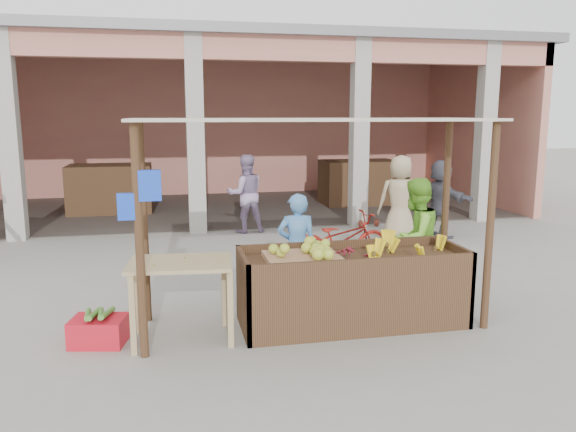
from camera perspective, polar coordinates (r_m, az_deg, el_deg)
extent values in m
plane|color=gray|center=(6.65, 2.29, -11.14)|extent=(60.00, 60.00, 0.00)
cube|color=tan|center=(17.47, -6.97, 8.80)|extent=(14.00, 0.20, 4.00)
cube|color=tan|center=(16.77, 18.46, 8.30)|extent=(0.20, 6.00, 4.00)
cube|color=tan|center=(11.82, -4.59, 16.67)|extent=(14.00, 0.30, 0.50)
cube|color=slate|center=(14.67, -6.11, 16.77)|extent=(14.40, 6.40, 0.20)
cube|color=#ACA79E|center=(12.02, -26.43, 7.18)|extent=(0.35, 0.35, 4.00)
cube|color=#ACA79E|center=(11.66, -9.39, 8.05)|extent=(0.35, 0.35, 4.00)
cube|color=#ACA79E|center=(12.33, 7.25, 8.21)|extent=(0.35, 0.35, 4.00)
cube|color=#ACA79E|center=(13.61, 19.39, 7.91)|extent=(0.35, 0.35, 4.00)
cube|color=#533321|center=(14.68, -17.58, 2.65)|extent=(2.00, 1.20, 1.20)
cube|color=#533321|center=(15.45, 7.19, 3.41)|extent=(2.00, 1.20, 1.20)
cube|color=#533321|center=(6.65, 6.53, -7.54)|extent=(2.60, 0.95, 0.80)
cylinder|color=#533321|center=(5.69, -14.85, -2.76)|extent=(0.09, 0.09, 2.35)
cylinder|color=#533321|center=(6.67, 19.83, -1.16)|extent=(0.09, 0.09, 2.35)
cylinder|color=#533321|center=(6.72, -14.43, -0.78)|extent=(0.09, 0.09, 2.35)
cylinder|color=#533321|center=(7.56, 15.69, 0.37)|extent=(0.09, 0.09, 2.35)
cube|color=#BFB79F|center=(6.28, 2.71, 9.76)|extent=(4.00, 1.35, 0.03)
cube|color=blue|center=(5.59, -13.89, 3.03)|extent=(0.22, 0.08, 0.30)
cube|color=blue|center=(5.63, -16.04, 0.93)|extent=(0.18, 0.07, 0.26)
cube|color=#A67856|center=(6.33, 1.53, -4.33)|extent=(0.84, 0.72, 0.06)
ellipsoid|color=#CBD03D|center=(6.30, 1.53, -3.38)|extent=(0.71, 0.62, 0.16)
ellipsoid|color=maroon|center=(6.46, 6.20, -3.73)|extent=(0.43, 0.35, 0.14)
cube|color=tan|center=(6.12, -10.90, -4.74)|extent=(1.15, 0.83, 0.04)
cube|color=tan|center=(5.96, -15.51, -9.76)|extent=(0.06, 0.06, 0.84)
cube|color=tan|center=(5.97, -5.89, -9.39)|extent=(0.06, 0.06, 0.84)
cube|color=tan|center=(6.55, -15.19, -7.91)|extent=(0.06, 0.06, 0.84)
cube|color=tan|center=(6.56, -6.48, -7.58)|extent=(0.06, 0.06, 0.84)
cube|color=red|center=(6.44, -18.68, -11.02)|extent=(0.63, 0.51, 0.29)
ellipsoid|color=maroon|center=(12.24, 7.45, 0.31)|extent=(0.48, 0.48, 0.65)
ellipsoid|color=maroon|center=(12.42, 9.02, 0.41)|extent=(0.48, 0.48, 0.65)
imported|color=#508DD0|center=(7.34, 0.91, -2.83)|extent=(0.62, 0.49, 1.52)
imported|color=#7CCE36|center=(7.64, 12.78, -1.91)|extent=(0.94, 0.83, 1.70)
imported|color=maroon|center=(9.10, 5.40, -2.28)|extent=(0.76, 1.79, 0.91)
imported|color=tan|center=(10.81, 11.32, 2.13)|extent=(0.99, 0.74, 1.86)
imported|color=#484955|center=(11.58, 15.26, 1.93)|extent=(0.95, 1.61, 1.64)
imported|color=#9880A7|center=(11.64, -4.33, 2.64)|extent=(0.90, 0.56, 1.77)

